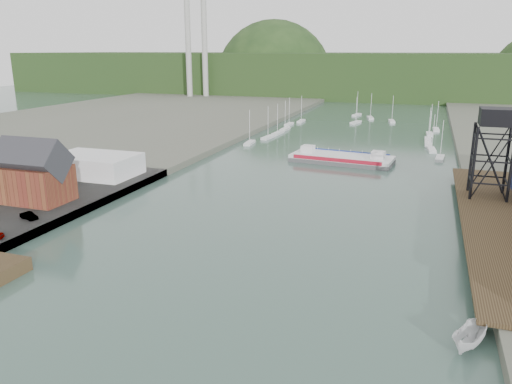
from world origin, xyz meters
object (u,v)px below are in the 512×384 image
Objects in this scene: chain_ferry at (342,158)px; motorboat at (469,339)px; lift_tower at (496,122)px; harbor_building at (34,177)px.

chain_ferry is 4.46× the size of motorboat.
lift_tower is 2.69× the size of motorboat.
harbor_building reaches higher than motorboat.
lift_tower reaches higher than motorboat.
chain_ferry reaches higher than motorboat.
harbor_building reaches higher than chain_ferry.
motorboat is (-5.69, -49.95, -14.50)m from lift_tower.
harbor_building is 0.76× the size of lift_tower.
harbor_building is 73.47m from chain_ferry.
lift_tower reaches higher than chain_ferry.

